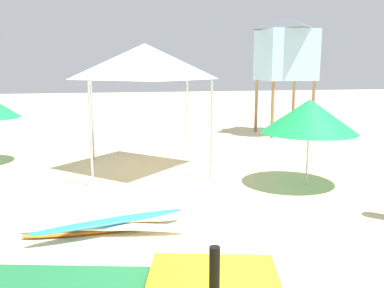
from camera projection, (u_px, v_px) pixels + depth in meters
surfboard_pile at (103, 226)px, 6.22m from camera, size 2.53×0.82×0.24m
popup_canopy at (145, 62)px, 9.82m from camera, size 2.64×2.64×3.03m
lifeguard_tower at (286, 49)px, 15.09m from camera, size 1.98×1.98×4.26m
beach_umbrella_mid at (309, 116)px, 8.57m from camera, size 2.00×2.00×1.83m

